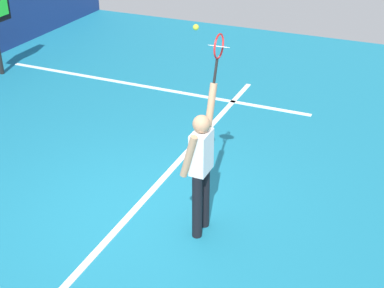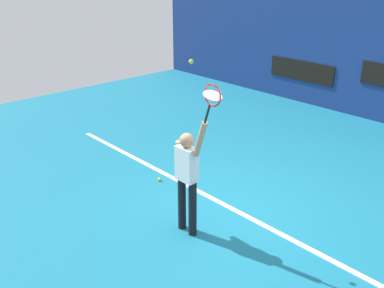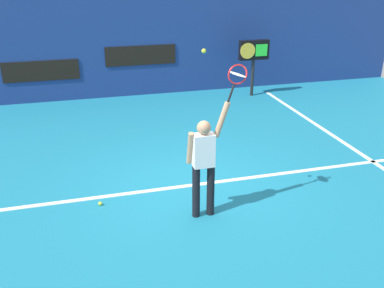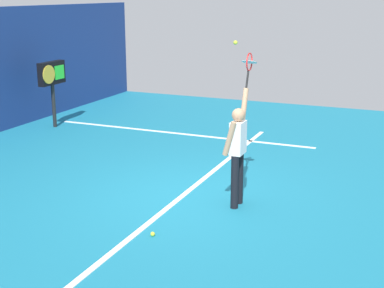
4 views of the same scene
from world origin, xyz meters
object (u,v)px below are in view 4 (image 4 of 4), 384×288
at_px(scoreboard_clock, 52,76).
at_px(tennis_player, 238,148).
at_px(tennis_ball, 235,43).
at_px(tennis_racket, 249,64).
at_px(spare_ball, 153,234).

bearing_deg(scoreboard_clock, tennis_player, -118.84).
xyz_separation_m(tennis_player, scoreboard_clock, (3.48, 6.32, 0.36)).
height_order(tennis_player, tennis_ball, tennis_ball).
relative_size(tennis_player, scoreboard_clock, 1.13).
xyz_separation_m(tennis_ball, scoreboard_clock, (3.48, 6.24, -1.37)).
relative_size(tennis_player, tennis_racket, 3.15).
bearing_deg(tennis_racket, scoreboard_clock, 64.80).
bearing_deg(tennis_ball, tennis_racket, -9.24).
bearing_deg(spare_ball, scoreboard_clock, 47.26).
bearing_deg(spare_ball, tennis_player, -24.29).
bearing_deg(scoreboard_clock, tennis_racket, -115.20).
height_order(tennis_racket, tennis_ball, tennis_ball).
distance_m(tennis_racket, tennis_ball, 0.64).
relative_size(scoreboard_clock, spare_ball, 25.80).
height_order(tennis_racket, spare_ball, tennis_racket).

